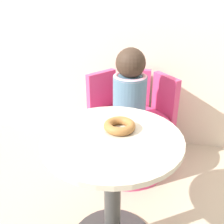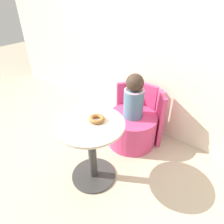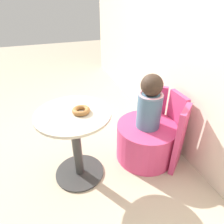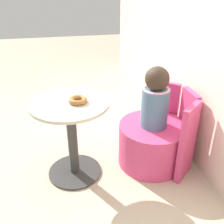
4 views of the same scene
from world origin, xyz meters
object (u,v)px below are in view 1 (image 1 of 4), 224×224
(round_table, at_px, (112,180))
(child_figure, at_px, (130,88))
(donut, at_px, (120,126))
(tub_chair, at_px, (128,144))

(round_table, relative_size, child_figure, 1.30)
(child_figure, bearing_deg, donut, -87.35)
(tub_chair, distance_m, child_figure, 0.46)
(tub_chair, relative_size, child_figure, 1.13)
(donut, bearing_deg, round_table, -110.78)
(child_figure, bearing_deg, tub_chair, 180.00)
(tub_chair, bearing_deg, child_figure, 0.00)
(round_table, relative_size, tub_chair, 1.16)
(round_table, xyz_separation_m, donut, (0.03, 0.07, 0.27))
(round_table, distance_m, donut, 0.28)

